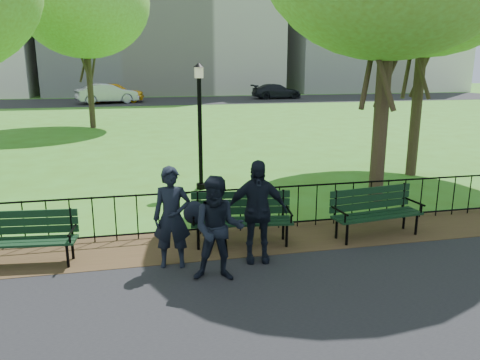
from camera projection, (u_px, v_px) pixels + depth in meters
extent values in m
plane|color=#3C691B|center=(231.00, 278.00, 7.35)|extent=(120.00, 120.00, 0.00)
cube|color=#352815|center=(215.00, 242.00, 8.77)|extent=(60.00, 1.60, 0.01)
cube|color=black|center=(152.00, 101.00, 40.49)|extent=(70.00, 9.00, 0.01)
cylinder|color=black|center=(210.00, 191.00, 9.03)|extent=(24.00, 0.04, 0.04)
cylinder|color=black|center=(211.00, 228.00, 9.21)|extent=(24.00, 0.04, 0.04)
cylinder|color=black|center=(210.00, 212.00, 9.13)|extent=(0.02, 0.02, 0.90)
cube|color=black|center=(242.00, 222.00, 8.56)|extent=(1.90, 0.74, 0.04)
cube|color=black|center=(241.00, 199.00, 8.73)|extent=(1.84, 0.29, 0.46)
cylinder|color=black|center=(198.00, 238.00, 8.37)|extent=(0.05, 0.05, 0.46)
cylinder|color=black|center=(287.00, 236.00, 8.50)|extent=(0.05, 0.05, 0.46)
cylinder|color=black|center=(198.00, 231.00, 8.73)|extent=(0.05, 0.05, 0.46)
cylinder|color=black|center=(283.00, 229.00, 8.86)|extent=(0.05, 0.05, 0.46)
cylinder|color=black|center=(194.00, 213.00, 8.45)|extent=(0.12, 0.58, 0.04)
cylinder|color=black|center=(289.00, 211.00, 8.58)|extent=(0.12, 0.58, 0.04)
ellipsoid|color=black|center=(194.00, 213.00, 8.34)|extent=(0.42, 0.32, 0.42)
cube|color=black|center=(22.00, 242.00, 7.69)|extent=(1.75, 0.64, 0.04)
cube|color=black|center=(25.00, 218.00, 7.84)|extent=(1.71, 0.22, 0.43)
cylinder|color=black|center=(68.00, 256.00, 7.65)|extent=(0.05, 0.05, 0.43)
cylinder|color=black|center=(73.00, 248.00, 7.98)|extent=(0.05, 0.05, 0.43)
cylinder|color=black|center=(72.00, 230.00, 7.73)|extent=(0.09, 0.53, 0.04)
cube|color=black|center=(378.00, 215.00, 8.95)|extent=(1.85, 0.71, 0.04)
cube|color=black|center=(371.00, 194.00, 9.11)|extent=(1.80, 0.27, 0.45)
cylinder|color=black|center=(347.00, 234.00, 8.59)|extent=(0.05, 0.05, 0.45)
cylinder|color=black|center=(416.00, 225.00, 9.10)|extent=(0.05, 0.05, 0.45)
cylinder|color=black|center=(336.00, 228.00, 8.91)|extent=(0.05, 0.05, 0.45)
cylinder|color=black|center=(404.00, 219.00, 9.43)|extent=(0.05, 0.05, 0.45)
cylinder|color=black|center=(339.00, 211.00, 8.63)|extent=(0.11, 0.56, 0.04)
cylinder|color=black|center=(415.00, 202.00, 9.19)|extent=(0.11, 0.56, 0.04)
cylinder|color=black|center=(201.00, 186.00, 12.52)|extent=(0.26, 0.26, 0.15)
cylinder|color=black|center=(200.00, 134.00, 12.18)|extent=(0.11, 0.11, 2.95)
cube|color=beige|center=(199.00, 72.00, 11.79)|extent=(0.20, 0.20, 0.28)
cone|color=black|center=(199.00, 65.00, 11.75)|extent=(0.30, 0.30, 0.11)
cylinder|color=#2D2116|center=(380.00, 127.00, 11.11)|extent=(0.35, 0.35, 3.62)
cylinder|color=#2D2116|center=(416.00, 113.00, 13.65)|extent=(0.31, 0.31, 3.72)
cylinder|color=#2D2116|center=(90.00, 91.00, 23.71)|extent=(0.29, 0.29, 3.77)
ellipsoid|color=olive|center=(84.00, 2.00, 22.67)|extent=(6.35, 6.35, 5.40)
imported|color=black|center=(172.00, 218.00, 7.57)|extent=(0.67, 0.49, 1.68)
imported|color=black|center=(218.00, 229.00, 7.10)|extent=(0.87, 0.59, 1.65)
imported|color=black|center=(257.00, 211.00, 7.79)|extent=(1.07, 0.56, 1.75)
imported|color=yellow|center=(114.00, 92.00, 39.06)|extent=(4.96, 2.16, 1.66)
imported|color=#A5A7AD|center=(107.00, 93.00, 37.99)|extent=(5.17, 3.04, 1.61)
imported|color=black|center=(277.00, 91.00, 43.13)|extent=(4.67, 2.06, 1.33)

